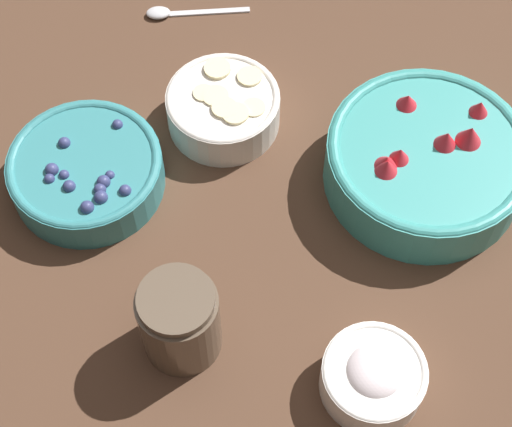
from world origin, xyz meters
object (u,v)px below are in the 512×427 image
at_px(bowl_blueberries, 86,170).
at_px(bowl_bananas, 223,107).
at_px(jar_chocolate, 180,322).
at_px(bowl_cream, 373,376).
at_px(bowl_strawberries, 426,160).

bearing_deg(bowl_blueberries, bowl_bananas, -69.02).
distance_m(bowl_bananas, jar_chocolate, 0.29).
bearing_deg(bowl_bananas, jar_chocolate, 163.31).
distance_m(bowl_blueberries, bowl_cream, 0.40).
bearing_deg(jar_chocolate, bowl_blueberries, 21.77).
bearing_deg(bowl_bananas, bowl_cream, -164.37).
relative_size(bowl_cream, jar_chocolate, 1.00).
distance_m(bowl_strawberries, jar_chocolate, 0.34).
height_order(bowl_strawberries, bowl_blueberries, bowl_strawberries).
bearing_deg(bowl_blueberries, jar_chocolate, -158.23).
distance_m(bowl_blueberries, jar_chocolate, 0.23).
distance_m(bowl_cream, jar_chocolate, 0.20).
relative_size(bowl_blueberries, jar_chocolate, 1.68).
xyz_separation_m(bowl_blueberries, bowl_cream, (-0.29, -0.27, 0.00)).
bearing_deg(bowl_blueberries, bowl_cream, -137.57).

